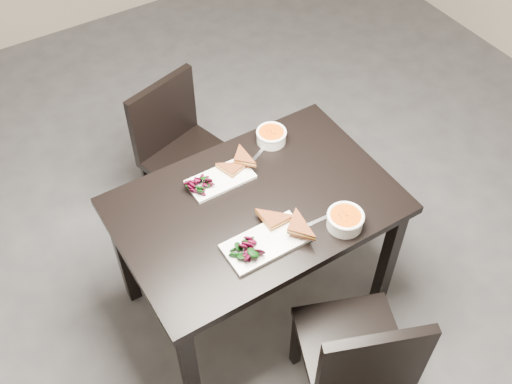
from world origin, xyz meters
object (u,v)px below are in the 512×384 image
chair_near (359,357)px  plate_near (266,243)px  chair_far (181,147)px  soup_bowl_far (271,136)px  plate_far (220,179)px  table (256,217)px  soup_bowl_near (345,219)px

chair_near → plate_near: (-0.13, 0.50, 0.27)m
chair_far → soup_bowl_far: (0.28, -0.45, 0.30)m
chair_far → plate_far: 0.61m
plate_near → plate_far: plate_near is taller
table → soup_bowl_far: soup_bowl_far is taller
soup_bowl_near → chair_near: bearing=-116.5°
plate_far → chair_far: bearing=84.8°
table → plate_far: 0.23m
chair_far → plate_near: (-0.07, -0.94, 0.27)m
table → plate_near: 0.25m
soup_bowl_near → plate_near: bearing=164.6°
soup_bowl_far → plate_near: bearing=-125.0°
chair_far → plate_near: 0.98m
chair_near → soup_bowl_far: chair_near is taller
soup_bowl_near → chair_far: bearing=104.4°
chair_near → soup_bowl_near: chair_near is taller
chair_far → table: bearing=-104.6°
chair_near → chair_far: bearing=113.6°
plate_near → plate_far: size_ratio=1.18×
chair_near → chair_far: 1.45m
plate_near → plate_far: 0.40m
table → chair_far: bearing=91.3°
chair_near → plate_near: chair_near is taller
table → soup_bowl_near: (0.25, -0.30, 0.14)m
soup_bowl_far → plate_far: bearing=-164.1°
plate_near → soup_bowl_far: bearing=55.0°
table → soup_bowl_far: bearing=47.5°
plate_near → plate_far: bearing=87.5°
chair_far → soup_bowl_far: 0.61m
table → soup_bowl_near: size_ratio=7.67×
table → soup_bowl_far: (0.26, 0.29, 0.14)m
chair_far → soup_bowl_far: bearing=-73.8°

